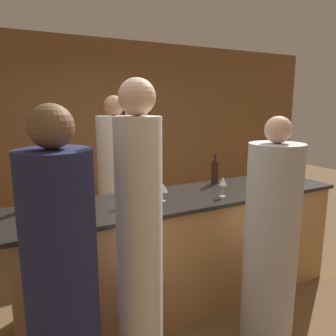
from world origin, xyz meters
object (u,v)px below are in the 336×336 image
object	(u,v)px
wine_bottle_0	(28,194)
wine_bottle_1	(215,172)
bartender	(116,192)
guest_1	(271,245)
guest_2	(63,293)
guest_0	(140,253)

from	to	relation	value
wine_bottle_0	wine_bottle_1	bearing A→B (deg)	0.52
bartender	guest_1	size ratio (longest dim) A/B	1.10
guest_2	wine_bottle_0	bearing A→B (deg)	92.94
wine_bottle_1	guest_2	bearing A→B (deg)	-149.43
wine_bottle_1	bartender	bearing A→B (deg)	142.34
guest_1	wine_bottle_1	xyz separation A→B (m)	(0.23, 1.04, 0.35)
guest_2	wine_bottle_1	world-z (taller)	guest_2
bartender	guest_1	world-z (taller)	bartender
bartender	guest_2	bearing A→B (deg)	62.04
guest_0	wine_bottle_0	bearing A→B (deg)	118.77
bartender	wine_bottle_1	bearing A→B (deg)	142.34
guest_2	guest_0	bearing A→B (deg)	6.46
bartender	guest_1	distance (m)	1.81
guest_1	guest_2	xyz separation A→B (m)	(-1.52, 0.01, 0.04)
wine_bottle_0	guest_2	bearing A→B (deg)	-87.06
guest_1	wine_bottle_0	size ratio (longest dim) A/B	5.77
guest_0	wine_bottle_0	xyz separation A→B (m)	(-0.53, 0.96, 0.20)
bartender	guest_2	distance (m)	1.91
guest_0	wine_bottle_0	distance (m)	1.12
bartender	guest_0	world-z (taller)	guest_0
guest_0	wine_bottle_1	bearing A→B (deg)	37.58
bartender	wine_bottle_0	distance (m)	1.19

